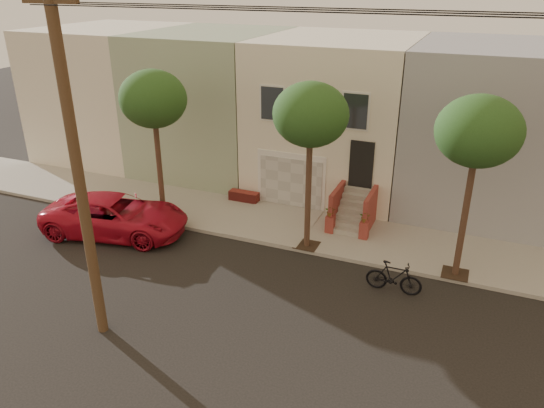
% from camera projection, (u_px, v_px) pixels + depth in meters
% --- Properties ---
extents(ground, '(90.00, 90.00, 0.00)m').
position_uv_depth(ground, '(240.00, 295.00, 17.19)').
color(ground, black).
rests_on(ground, ground).
extents(sidewalk, '(40.00, 3.70, 0.15)m').
position_uv_depth(sidewalk, '(295.00, 227.00, 21.68)').
color(sidewalk, gray).
rests_on(sidewalk, ground).
extents(house_row, '(33.10, 11.70, 7.00)m').
position_uv_depth(house_row, '(338.00, 112.00, 25.16)').
color(house_row, beige).
rests_on(house_row, sidewalk).
extents(tree_left, '(2.70, 2.57, 6.30)m').
position_uv_depth(tree_left, '(153.00, 100.00, 20.28)').
color(tree_left, '#2D2116').
rests_on(tree_left, sidewalk).
extents(tree_mid, '(2.70, 2.57, 6.30)m').
position_uv_depth(tree_mid, '(311.00, 116.00, 18.00)').
color(tree_mid, '#2D2116').
rests_on(tree_mid, sidewalk).
extents(tree_right, '(2.70, 2.57, 6.30)m').
position_uv_depth(tree_right, '(479.00, 133.00, 16.08)').
color(tree_right, '#2D2116').
rests_on(tree_right, sidewalk).
extents(pickup_truck, '(6.22, 3.78, 1.61)m').
position_uv_depth(pickup_truck, '(116.00, 216.00, 20.99)').
color(pickup_truck, '#B41228').
rests_on(pickup_truck, ground).
extents(motorcycle, '(1.86, 0.53, 1.12)m').
position_uv_depth(motorcycle, '(394.00, 277.00, 17.17)').
color(motorcycle, black).
rests_on(motorcycle, ground).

